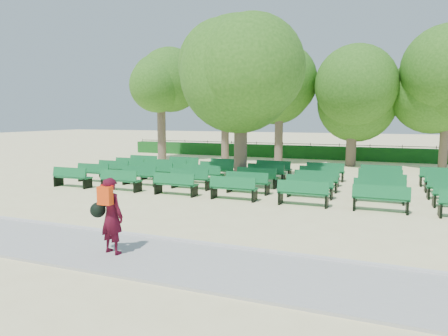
% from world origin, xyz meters
% --- Properties ---
extents(ground, '(120.00, 120.00, 0.00)m').
position_xyz_m(ground, '(0.00, 0.00, 0.00)').
color(ground, '#F4E6A1').
extents(paving, '(30.00, 2.20, 0.06)m').
position_xyz_m(paving, '(0.00, -7.40, 0.03)').
color(paving, '#A8A9A5').
rests_on(paving, ground).
extents(curb, '(30.00, 0.12, 0.10)m').
position_xyz_m(curb, '(0.00, -6.25, 0.05)').
color(curb, silver).
rests_on(curb, ground).
extents(hedge, '(26.00, 0.70, 0.90)m').
position_xyz_m(hedge, '(0.00, 14.00, 0.45)').
color(hedge, '#15521A').
rests_on(hedge, ground).
extents(fence, '(26.00, 0.10, 1.02)m').
position_xyz_m(fence, '(0.00, 14.40, 0.00)').
color(fence, black).
rests_on(fence, ground).
extents(tree_line, '(21.80, 6.80, 7.04)m').
position_xyz_m(tree_line, '(0.00, 10.00, 0.00)').
color(tree_line, '#346B1C').
rests_on(tree_line, ground).
extents(bench_array, '(1.72, 0.67, 1.06)m').
position_xyz_m(bench_array, '(0.93, 1.59, 0.09)').
color(bench_array, '#116531').
rests_on(bench_array, ground).
extents(tree_among, '(4.71, 4.71, 6.57)m').
position_xyz_m(tree_among, '(0.10, 1.79, 4.42)').
color(tree_among, brown).
rests_on(tree_among, ground).
extents(person, '(0.79, 0.50, 1.62)m').
position_xyz_m(person, '(0.44, -7.54, 0.90)').
color(person, '#410918').
rests_on(person, ground).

